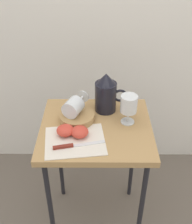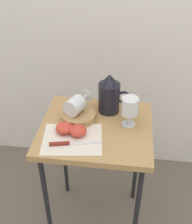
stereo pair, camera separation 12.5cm
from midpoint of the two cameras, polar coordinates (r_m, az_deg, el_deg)
The scene contains 11 objects.
ground_plane at distance 1.82m, azimuth 2.09°, elevation -20.83°, with size 6.00×6.00×0.00m, color #665B51.
curtain_drape at distance 1.66m, azimuth 4.92°, elevation 18.45°, with size 2.40×0.03×2.07m, color silver.
table at distance 1.34m, azimuth 2.66°, elevation -5.66°, with size 0.51×0.46×0.71m.
linen_napkin at distance 1.22m, azimuth -1.87°, elevation -5.57°, with size 0.25×0.21×0.00m, color silver.
basket_tray at distance 1.33m, azimuth -0.89°, elevation -0.88°, with size 0.16×0.16×0.04m, color #AD8451.
pitcher at distance 1.36m, azimuth 5.34°, elevation 3.04°, with size 0.16×0.10×0.20m.
wine_glass_upright at distance 1.27m, azimuth 9.66°, elevation 0.78°, with size 0.08×0.08×0.14m.
wine_glass_tipped_near at distance 1.30m, azimuth -1.50°, elevation 1.27°, with size 0.12×0.16×0.08m.
apple_half_left at distance 1.24m, azimuth -3.62°, elevation -3.35°, with size 0.08×0.08×0.04m, color #CC3D2D.
apple_half_right at distance 1.23m, azimuth -0.79°, elevation -3.87°, with size 0.08×0.08×0.04m, color #CC3D2D.
knife at distance 1.19m, azimuth -2.76°, elevation -6.49°, with size 0.22×0.06×0.01m.
Camera 2 is at (0.13, -1.01, 1.51)m, focal length 45.25 mm.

